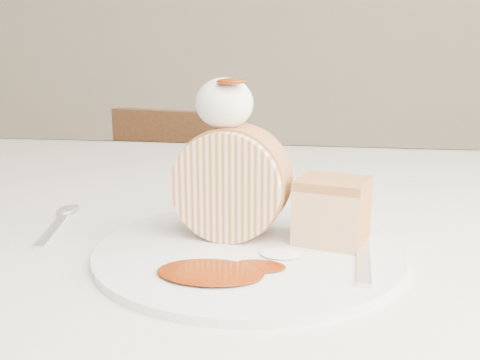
# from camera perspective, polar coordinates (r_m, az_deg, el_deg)

# --- Properties ---
(table) EXTENTS (1.40, 0.90, 0.75)m
(table) POSITION_cam_1_polar(r_m,az_deg,el_deg) (0.76, 3.95, -8.52)
(table) COLOR beige
(table) RESTS_ON ground
(chair_far) EXTENTS (0.46, 0.46, 0.80)m
(chair_far) POSITION_cam_1_polar(r_m,az_deg,el_deg) (1.60, -5.06, -4.61)
(chair_far) COLOR brown
(chair_far) RESTS_ON ground
(plate) EXTENTS (0.37, 0.37, 0.01)m
(plate) POSITION_cam_1_polar(r_m,az_deg,el_deg) (0.53, 0.91, -7.51)
(plate) COLOR white
(plate) RESTS_ON table
(roulade_slice) EXTENTS (0.12, 0.07, 0.11)m
(roulade_slice) POSITION_cam_1_polar(r_m,az_deg,el_deg) (0.55, -0.90, -0.31)
(roulade_slice) COLOR beige
(roulade_slice) RESTS_ON plate
(cake_chunk) EXTENTS (0.08, 0.08, 0.06)m
(cake_chunk) POSITION_cam_1_polar(r_m,az_deg,el_deg) (0.54, 9.77, -3.66)
(cake_chunk) COLOR #BD7947
(cake_chunk) RESTS_ON plate
(whipped_cream) EXTENTS (0.06, 0.06, 0.05)m
(whipped_cream) POSITION_cam_1_polar(r_m,az_deg,el_deg) (0.53, -1.67, 8.18)
(whipped_cream) COLOR white
(whipped_cream) RESTS_ON roulade_slice
(caramel_drizzle) EXTENTS (0.03, 0.02, 0.01)m
(caramel_drizzle) POSITION_cam_1_polar(r_m,az_deg,el_deg) (0.51, -0.95, 11.17)
(caramel_drizzle) COLOR #6E2204
(caramel_drizzle) RESTS_ON whipped_cream
(caramel_pool) EXTENTS (0.11, 0.08, 0.00)m
(caramel_pool) POSITION_cam_1_polar(r_m,az_deg,el_deg) (0.46, -3.19, -9.77)
(caramel_pool) COLOR #6E2204
(caramel_pool) RESTS_ON plate
(fork) EXTENTS (0.03, 0.18, 0.00)m
(fork) POSITION_cam_1_polar(r_m,az_deg,el_deg) (0.51, 13.04, -8.03)
(fork) COLOR silver
(fork) RESTS_ON plate
(spoon) EXTENTS (0.05, 0.14, 0.00)m
(spoon) POSITION_cam_1_polar(r_m,az_deg,el_deg) (0.63, -19.31, -5.04)
(spoon) COLOR silver
(spoon) RESTS_ON table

